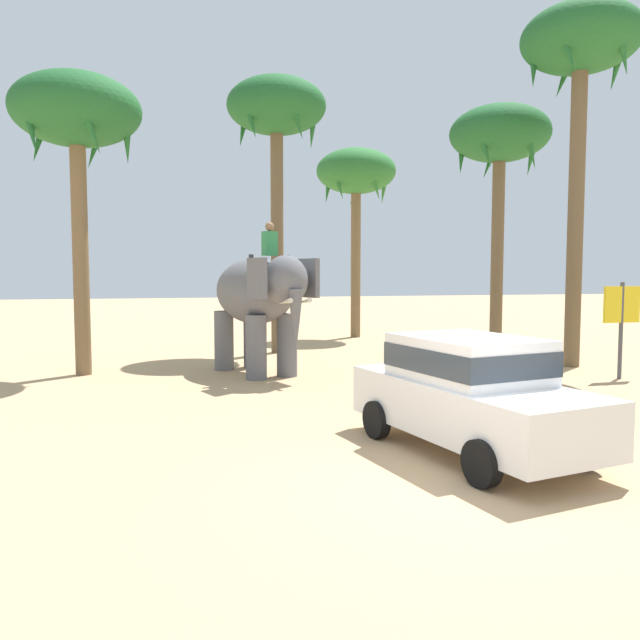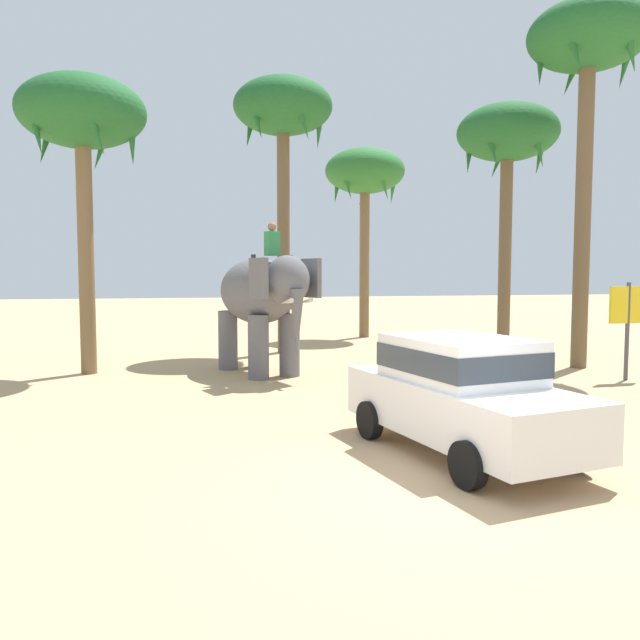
{
  "view_description": "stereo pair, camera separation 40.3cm",
  "coord_description": "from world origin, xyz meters",
  "px_view_note": "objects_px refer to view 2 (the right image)",
  "views": [
    {
      "loc": [
        -3.55,
        -6.92,
        2.63
      ],
      "look_at": [
        -0.21,
        6.35,
        1.6
      ],
      "focal_mm": 35.29,
      "sensor_mm": 36.0,
      "label": 1
    },
    {
      "loc": [
        -3.16,
        -7.01,
        2.63
      ],
      "look_at": [
        -0.21,
        6.35,
        1.6
      ],
      "focal_mm": 35.29,
      "sensor_mm": 36.0,
      "label": 2
    }
  ],
  "objects_px": {
    "elephant_with_mahout": "(262,298)",
    "palm_tree_left_of_road": "(283,115)",
    "car_sedan_foreground": "(461,390)",
    "palm_tree_near_hut": "(365,176)",
    "signboard_yellow": "(628,312)",
    "palm_tree_far_back": "(507,140)",
    "palm_tree_behind_elephant": "(588,50)",
    "palm_tree_leaning_seaward": "(82,120)"
  },
  "relations": [
    {
      "from": "elephant_with_mahout",
      "to": "palm_tree_left_of_road",
      "type": "distance_m",
      "value": 7.26
    },
    {
      "from": "car_sedan_foreground",
      "to": "palm_tree_near_hut",
      "type": "height_order",
      "value": "palm_tree_near_hut"
    },
    {
      "from": "palm_tree_near_hut",
      "to": "signboard_yellow",
      "type": "bearing_deg",
      "value": -73.5
    },
    {
      "from": "car_sedan_foreground",
      "to": "elephant_with_mahout",
      "type": "distance_m",
      "value": 8.11
    },
    {
      "from": "palm_tree_near_hut",
      "to": "palm_tree_far_back",
      "type": "height_order",
      "value": "palm_tree_far_back"
    },
    {
      "from": "signboard_yellow",
      "to": "car_sedan_foreground",
      "type": "bearing_deg",
      "value": -143.53
    },
    {
      "from": "palm_tree_far_back",
      "to": "palm_tree_behind_elephant",
      "type": "bearing_deg",
      "value": -81.01
    },
    {
      "from": "elephant_with_mahout",
      "to": "car_sedan_foreground",
      "type": "bearing_deg",
      "value": -76.08
    },
    {
      "from": "palm_tree_near_hut",
      "to": "palm_tree_far_back",
      "type": "relative_size",
      "value": 0.95
    },
    {
      "from": "car_sedan_foreground",
      "to": "palm_tree_behind_elephant",
      "type": "relative_size",
      "value": 0.44
    },
    {
      "from": "car_sedan_foreground",
      "to": "palm_tree_near_hut",
      "type": "bearing_deg",
      "value": 78.45
    },
    {
      "from": "palm_tree_near_hut",
      "to": "palm_tree_leaning_seaward",
      "type": "relative_size",
      "value": 1.0
    },
    {
      "from": "palm_tree_behind_elephant",
      "to": "palm_tree_near_hut",
      "type": "xyz_separation_m",
      "value": [
        -3.48,
        9.23,
        -2.09
      ]
    },
    {
      "from": "car_sedan_foreground",
      "to": "palm_tree_far_back",
      "type": "distance_m",
      "value": 13.43
    },
    {
      "from": "elephant_with_mahout",
      "to": "palm_tree_near_hut",
      "type": "relative_size",
      "value": 0.53
    },
    {
      "from": "car_sedan_foreground",
      "to": "palm_tree_behind_elephant",
      "type": "height_order",
      "value": "palm_tree_behind_elephant"
    },
    {
      "from": "car_sedan_foreground",
      "to": "signboard_yellow",
      "type": "bearing_deg",
      "value": 36.47
    },
    {
      "from": "palm_tree_near_hut",
      "to": "palm_tree_left_of_road",
      "type": "distance_m",
      "value": 5.87
    },
    {
      "from": "car_sedan_foreground",
      "to": "signboard_yellow",
      "type": "xyz_separation_m",
      "value": [
        6.67,
        4.93,
        0.76
      ]
    },
    {
      "from": "palm_tree_behind_elephant",
      "to": "elephant_with_mahout",
      "type": "bearing_deg",
      "value": 174.81
    },
    {
      "from": "palm_tree_far_back",
      "to": "palm_tree_leaning_seaward",
      "type": "distance_m",
      "value": 12.72
    },
    {
      "from": "car_sedan_foreground",
      "to": "palm_tree_behind_elephant",
      "type": "distance_m",
      "value": 12.42
    },
    {
      "from": "palm_tree_near_hut",
      "to": "palm_tree_far_back",
      "type": "bearing_deg",
      "value": -63.59
    },
    {
      "from": "signboard_yellow",
      "to": "palm_tree_left_of_road",
      "type": "bearing_deg",
      "value": 135.63
    },
    {
      "from": "palm_tree_behind_elephant",
      "to": "signboard_yellow",
      "type": "xyz_separation_m",
      "value": [
        -0.13,
        -2.08,
        -6.91
      ]
    },
    {
      "from": "palm_tree_behind_elephant",
      "to": "palm_tree_left_of_road",
      "type": "distance_m",
      "value": 9.08
    },
    {
      "from": "car_sedan_foreground",
      "to": "palm_tree_leaning_seaward",
      "type": "distance_m",
      "value": 12.23
    },
    {
      "from": "palm_tree_far_back",
      "to": "palm_tree_leaning_seaward",
      "type": "relative_size",
      "value": 1.05
    },
    {
      "from": "palm_tree_behind_elephant",
      "to": "palm_tree_leaning_seaward",
      "type": "xyz_separation_m",
      "value": [
        -13.15,
        1.83,
        -2.1
      ]
    },
    {
      "from": "car_sedan_foreground",
      "to": "signboard_yellow",
      "type": "relative_size",
      "value": 1.81
    },
    {
      "from": "elephant_with_mahout",
      "to": "palm_tree_leaning_seaward",
      "type": "distance_m",
      "value": 6.4
    },
    {
      "from": "elephant_with_mahout",
      "to": "palm_tree_behind_elephant",
      "type": "height_order",
      "value": "palm_tree_behind_elephant"
    },
    {
      "from": "car_sedan_foreground",
      "to": "palm_tree_far_back",
      "type": "relative_size",
      "value": 0.54
    },
    {
      "from": "palm_tree_near_hut",
      "to": "signboard_yellow",
      "type": "distance_m",
      "value": 12.74
    },
    {
      "from": "palm_tree_near_hut",
      "to": "palm_tree_left_of_road",
      "type": "relative_size",
      "value": 0.86
    },
    {
      "from": "elephant_with_mahout",
      "to": "palm_tree_behind_elephant",
      "type": "xyz_separation_m",
      "value": [
        8.73,
        -0.79,
        6.61
      ]
    },
    {
      "from": "elephant_with_mahout",
      "to": "palm_tree_behind_elephant",
      "type": "relative_size",
      "value": 0.41
    },
    {
      "from": "palm_tree_far_back",
      "to": "palm_tree_leaning_seaward",
      "type": "xyz_separation_m",
      "value": [
        -12.63,
        -1.43,
        -0.37
      ]
    },
    {
      "from": "elephant_with_mahout",
      "to": "palm_tree_leaning_seaward",
      "type": "xyz_separation_m",
      "value": [
        -4.41,
        1.04,
        4.52
      ]
    },
    {
      "from": "palm_tree_far_back",
      "to": "signboard_yellow",
      "type": "xyz_separation_m",
      "value": [
        0.39,
        -5.34,
        -5.18
      ]
    },
    {
      "from": "elephant_with_mahout",
      "to": "palm_tree_leaning_seaward",
      "type": "height_order",
      "value": "palm_tree_leaning_seaward"
    },
    {
      "from": "palm_tree_leaning_seaward",
      "to": "signboard_yellow",
      "type": "xyz_separation_m",
      "value": [
        13.01,
        -3.91,
        -4.82
      ]
    }
  ]
}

